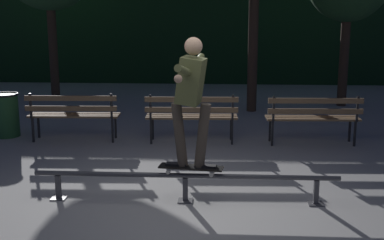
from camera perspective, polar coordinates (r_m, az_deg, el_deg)
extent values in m
plane|color=#ADAAA8|center=(6.24, -0.89, -9.69)|extent=(90.00, 90.00, 0.00)
cube|color=black|center=(16.53, 1.89, 8.83)|extent=(24.00, 1.20, 2.65)
cylinder|color=#47474C|center=(6.34, -0.75, -6.14)|extent=(3.74, 0.06, 0.06)
cube|color=#47474C|center=(6.70, -14.52, -7.15)|extent=(0.06, 0.06, 0.30)
cube|color=#47474C|center=(6.75, -14.46, -8.31)|extent=(0.18, 0.18, 0.01)
cube|color=#47474C|center=(6.40, -0.74, -7.67)|extent=(0.06, 0.06, 0.30)
cube|color=#47474C|center=(6.45, -0.74, -8.87)|extent=(0.18, 0.18, 0.01)
cube|color=#47474C|center=(6.49, 13.52, -7.75)|extent=(0.06, 0.06, 0.30)
cube|color=#47474C|center=(6.54, 13.45, -8.93)|extent=(0.18, 0.18, 0.01)
cube|color=black|center=(6.30, -0.12, -5.22)|extent=(0.80, 0.31, 0.02)
cube|color=black|center=(6.30, -0.12, -5.13)|extent=(0.78, 0.30, 0.00)
cube|color=#9E9EA3|center=(6.26, 2.27, -5.52)|extent=(0.07, 0.18, 0.02)
cube|color=#9E9EA3|center=(6.36, -2.47, -5.22)|extent=(0.07, 0.18, 0.02)
cylinder|color=beige|center=(6.20, 2.15, -6.05)|extent=(0.06, 0.04, 0.05)
cylinder|color=beige|center=(6.35, 2.39, -5.60)|extent=(0.06, 0.04, 0.05)
cylinder|color=beige|center=(6.30, -2.64, -5.74)|extent=(0.06, 0.04, 0.05)
cylinder|color=beige|center=(6.45, -2.29, -5.31)|extent=(0.06, 0.04, 0.05)
cube|color=black|center=(6.26, 1.50, -5.10)|extent=(0.27, 0.14, 0.03)
cube|color=black|center=(6.33, -1.72, -4.91)|extent=(0.27, 0.14, 0.03)
cylinder|color=#473D33|center=(6.17, 1.16, -1.76)|extent=(0.22, 0.15, 0.79)
cylinder|color=#473D33|center=(6.22, -1.38, -1.63)|extent=(0.22, 0.15, 0.79)
cube|color=brown|center=(6.07, -0.12, 4.36)|extent=(0.38, 0.40, 0.57)
cylinder|color=brown|center=(5.68, -0.90, 5.44)|extent=(0.17, 0.61, 0.21)
cylinder|color=brown|center=(6.42, 0.57, 6.24)|extent=(0.17, 0.61, 0.21)
sphere|color=tan|center=(5.41, -1.53, 4.56)|extent=(0.09, 0.09, 0.09)
sphere|color=tan|center=(6.70, 1.02, 6.07)|extent=(0.09, 0.09, 0.09)
sphere|color=tan|center=(6.02, 0.16, 8.13)|extent=(0.21, 0.21, 0.21)
cube|color=black|center=(9.49, -8.42, -0.69)|extent=(0.04, 0.04, 0.44)
cube|color=black|center=(9.18, -8.75, -1.14)|extent=(0.04, 0.04, 0.44)
cube|color=black|center=(9.05, -8.88, 1.51)|extent=(0.04, 0.04, 0.44)
cube|color=black|center=(9.82, -16.55, -0.63)|extent=(0.04, 0.04, 0.44)
cube|color=black|center=(9.53, -17.12, -1.06)|extent=(0.04, 0.04, 0.44)
cube|color=black|center=(9.40, -17.37, 1.49)|extent=(0.04, 0.04, 0.44)
cube|color=brown|center=(9.56, -12.65, 0.70)|extent=(1.60, 0.15, 0.04)
cube|color=brown|center=(9.43, -12.85, 0.53)|extent=(1.60, 0.15, 0.04)
cube|color=brown|center=(9.30, -13.05, 0.35)|extent=(1.60, 0.15, 0.04)
cube|color=brown|center=(9.20, -13.21, 1.25)|extent=(1.60, 0.10, 0.09)
cube|color=brown|center=(9.17, -13.26, 2.35)|extent=(1.60, 0.10, 0.09)
cube|color=black|center=(9.29, 4.33, -0.87)|extent=(0.04, 0.04, 0.44)
cube|color=black|center=(8.98, 4.44, -1.34)|extent=(0.04, 0.04, 0.44)
cube|color=black|center=(8.85, 4.50, 1.37)|extent=(0.04, 0.04, 0.44)
cube|color=black|center=(9.32, -4.35, -0.83)|extent=(0.04, 0.04, 0.44)
cube|color=black|center=(9.01, -4.54, -1.29)|extent=(0.04, 0.04, 0.44)
cube|color=black|center=(8.88, -4.61, 1.40)|extent=(0.04, 0.04, 0.44)
cube|color=brown|center=(9.21, -0.02, 0.56)|extent=(1.60, 0.15, 0.04)
cube|color=brown|center=(9.07, -0.04, 0.38)|extent=(1.60, 0.15, 0.04)
cube|color=brown|center=(8.94, -0.05, 0.19)|extent=(1.60, 0.15, 0.04)
cube|color=brown|center=(8.84, -0.06, 1.12)|extent=(1.60, 0.10, 0.09)
cube|color=brown|center=(8.80, -0.06, 2.27)|extent=(1.60, 0.10, 0.09)
cube|color=black|center=(9.56, 16.98, -1.00)|extent=(0.04, 0.04, 0.44)
cube|color=black|center=(9.27, 17.51, -1.46)|extent=(0.04, 0.04, 0.44)
cube|color=black|center=(9.14, 17.76, 1.16)|extent=(0.04, 0.04, 0.44)
cube|color=black|center=(9.28, 8.59, -1.00)|extent=(0.04, 0.04, 0.44)
cube|color=black|center=(8.97, 8.85, -1.47)|extent=(0.04, 0.04, 0.44)
cube|color=black|center=(8.84, 8.98, 1.24)|extent=(0.04, 0.04, 0.44)
cube|color=brown|center=(9.33, 12.94, 0.39)|extent=(1.60, 0.15, 0.04)
cube|color=brown|center=(9.19, 13.12, 0.21)|extent=(1.60, 0.15, 0.04)
cube|color=brown|center=(9.06, 13.30, 0.02)|extent=(1.60, 0.15, 0.04)
cube|color=brown|center=(8.96, 13.44, 0.94)|extent=(1.60, 0.10, 0.09)
cube|color=brown|center=(8.93, 13.50, 2.07)|extent=(1.60, 0.10, 0.09)
cylinder|color=#3D2D23|center=(12.91, 16.40, 6.44)|extent=(0.22, 0.22, 2.24)
cylinder|color=#3D2D23|center=(11.79, 6.72, 7.69)|extent=(0.22, 0.22, 2.80)
cylinder|color=#3D2D23|center=(13.68, -15.04, 7.51)|extent=(0.22, 0.22, 2.57)
cylinder|color=#23562D|center=(10.10, -19.87, 0.47)|extent=(0.48, 0.48, 0.78)
torus|color=black|center=(10.03, -20.03, 2.65)|extent=(0.52, 0.52, 0.04)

